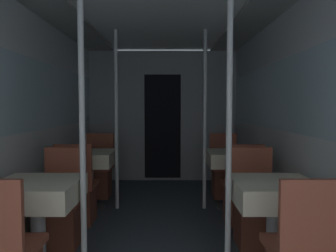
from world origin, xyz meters
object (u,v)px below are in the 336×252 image
(chair_right_near_1, at_px, (243,198))
(dining_table_right_0, at_px, (276,197))
(dining_table_right_1, at_px, (234,161))
(support_pole_right_0, at_px, (231,130))
(chair_left_far_1, at_px, (100,177))
(chair_right_far_1, at_px, (226,177))
(chair_left_near_1, at_px, (79,198))
(dining_table_left_0, at_px, (39,197))
(support_pole_right_1, at_px, (206,120))
(chair_left_far_0, at_px, (63,215))
(chair_right_far_0, at_px, (256,215))
(support_pole_left_0, at_px, (84,130))
(support_pole_left_1, at_px, (118,120))
(dining_table_left_1, at_px, (90,161))

(chair_right_near_1, bearing_deg, dining_table_right_0, -90.00)
(dining_table_right_0, relative_size, dining_table_right_1, 1.00)
(dining_table_right_0, bearing_deg, support_pole_right_0, 180.00)
(chair_left_far_1, height_order, dining_table_right_0, chair_left_far_1)
(chair_left_far_1, xyz_separation_m, support_pole_right_0, (1.49, -2.21, 0.85))
(chair_right_far_1, bearing_deg, chair_left_near_1, 30.63)
(chair_left_far_1, height_order, support_pole_right_0, support_pole_right_0)
(dining_table_left_0, xyz_separation_m, support_pole_right_1, (1.49, 1.67, 0.53))
(dining_table_right_0, xyz_separation_m, dining_table_right_1, (0.00, 1.67, 0.00))
(dining_table_left_0, relative_size, dining_table_right_0, 1.00)
(chair_left_far_0, distance_m, dining_table_right_0, 1.96)
(dining_table_right_0, xyz_separation_m, chair_right_far_0, (0.00, 0.55, -0.32))
(support_pole_left_0, bearing_deg, dining_table_left_0, -180.00)
(chair_left_far_0, xyz_separation_m, chair_left_far_1, (0.00, 1.67, 0.00))
(support_pole_right_0, bearing_deg, chair_left_far_1, 123.96)
(dining_table_right_1, bearing_deg, support_pole_left_1, 180.00)
(chair_left_far_1, bearing_deg, chair_right_far_0, 137.98)
(chair_left_near_1, height_order, dining_table_right_0, chair_left_near_1)
(support_pole_right_1, bearing_deg, dining_table_right_0, -77.86)
(dining_table_left_0, xyz_separation_m, chair_right_near_1, (1.85, 1.12, -0.32))
(support_pole_left_0, xyz_separation_m, chair_left_far_1, (-0.36, 2.21, -0.85))
(support_pole_left_0, bearing_deg, dining_table_left_1, 102.14)
(dining_table_left_0, distance_m, chair_left_far_0, 0.64)
(chair_left_far_1, bearing_deg, dining_table_right_0, 129.88)
(chair_right_far_1, bearing_deg, dining_table_left_0, 50.12)
(chair_left_far_0, xyz_separation_m, dining_table_right_0, (1.85, -0.55, 0.32))
(chair_right_far_0, relative_size, chair_right_far_1, 1.00)
(chair_left_far_1, bearing_deg, dining_table_left_1, 90.00)
(chair_left_far_1, bearing_deg, support_pole_left_0, 99.20)
(dining_table_left_0, xyz_separation_m, chair_right_far_1, (1.85, 2.21, -0.32))
(dining_table_right_0, height_order, chair_right_far_0, chair_right_far_0)
(dining_table_left_1, distance_m, chair_left_far_1, 0.64)
(support_pole_left_1, height_order, chair_right_far_0, support_pole_left_1)
(chair_left_far_1, bearing_deg, chair_left_near_1, 90.00)
(dining_table_left_0, bearing_deg, dining_table_right_1, 42.02)
(chair_left_far_0, xyz_separation_m, chair_right_far_1, (1.85, 1.67, 0.00))
(support_pole_left_1, xyz_separation_m, chair_right_far_1, (1.49, 0.55, -0.85))
(support_pole_right_0, relative_size, chair_right_near_1, 2.50)
(support_pole_left_0, relative_size, chair_left_far_1, 2.50)
(dining_table_left_0, distance_m, dining_table_right_1, 2.49)
(dining_table_left_0, bearing_deg, chair_left_far_0, 90.00)
(chair_left_near_1, relative_size, chair_right_near_1, 1.00)
(support_pole_left_0, bearing_deg, support_pole_left_1, 90.00)
(dining_table_left_1, xyz_separation_m, chair_left_near_1, (0.00, -0.55, -0.32))
(chair_right_near_1, relative_size, support_pole_right_1, 0.40)
(support_pole_right_0, xyz_separation_m, support_pole_right_1, (0.00, 1.67, 0.00))
(chair_right_near_1, height_order, chair_right_far_1, same)
(dining_table_right_0, height_order, chair_right_near_1, chair_right_near_1)
(chair_left_near_1, bearing_deg, chair_left_far_1, 90.00)
(chair_left_far_0, height_order, chair_right_far_0, same)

